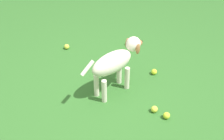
{
  "coord_description": "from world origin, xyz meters",
  "views": [
    {
      "loc": [
        -1.09,
        -1.76,
        2.02
      ],
      "look_at": [
        0.16,
        0.23,
        0.28
      ],
      "focal_mm": 46.35,
      "sensor_mm": 36.0,
      "label": 1
    }
  ],
  "objects_px": {
    "tennis_ball_1": "(154,109)",
    "tennis_ball_4": "(67,47)",
    "dog": "(116,62)",
    "tennis_ball_3": "(167,116)",
    "tennis_ball_0": "(128,43)",
    "tennis_ball_2": "(154,72)"
  },
  "relations": [
    {
      "from": "tennis_ball_1",
      "to": "tennis_ball_4",
      "type": "relative_size",
      "value": 1.0
    },
    {
      "from": "dog",
      "to": "tennis_ball_3",
      "type": "xyz_separation_m",
      "value": [
        0.18,
        -0.62,
        -0.33
      ]
    },
    {
      "from": "tennis_ball_0",
      "to": "tennis_ball_1",
      "type": "bearing_deg",
      "value": -113.22
    },
    {
      "from": "dog",
      "to": "tennis_ball_4",
      "type": "distance_m",
      "value": 1.08
    },
    {
      "from": "tennis_ball_3",
      "to": "dog",
      "type": "bearing_deg",
      "value": 106.66
    },
    {
      "from": "tennis_ball_3",
      "to": "tennis_ball_1",
      "type": "bearing_deg",
      "value": 108.7
    },
    {
      "from": "dog",
      "to": "tennis_ball_1",
      "type": "height_order",
      "value": "dog"
    },
    {
      "from": "dog",
      "to": "tennis_ball_2",
      "type": "relative_size",
      "value": 12.23
    },
    {
      "from": "tennis_ball_2",
      "to": "tennis_ball_4",
      "type": "distance_m",
      "value": 1.21
    },
    {
      "from": "dog",
      "to": "tennis_ball_0",
      "type": "height_order",
      "value": "dog"
    },
    {
      "from": "tennis_ball_1",
      "to": "tennis_ball_4",
      "type": "bearing_deg",
      "value": 98.8
    },
    {
      "from": "tennis_ball_2",
      "to": "tennis_ball_4",
      "type": "height_order",
      "value": "same"
    },
    {
      "from": "dog",
      "to": "tennis_ball_4",
      "type": "height_order",
      "value": "dog"
    },
    {
      "from": "tennis_ball_1",
      "to": "tennis_ball_2",
      "type": "height_order",
      "value": "same"
    },
    {
      "from": "dog",
      "to": "tennis_ball_1",
      "type": "distance_m",
      "value": 0.61
    },
    {
      "from": "tennis_ball_0",
      "to": "tennis_ball_4",
      "type": "relative_size",
      "value": 1.0
    },
    {
      "from": "tennis_ball_0",
      "to": "tennis_ball_4",
      "type": "distance_m",
      "value": 0.81
    },
    {
      "from": "dog",
      "to": "tennis_ball_3",
      "type": "distance_m",
      "value": 0.72
    },
    {
      "from": "tennis_ball_0",
      "to": "tennis_ball_2",
      "type": "bearing_deg",
      "value": -99.66
    },
    {
      "from": "tennis_ball_0",
      "to": "tennis_ball_4",
      "type": "xyz_separation_m",
      "value": [
        -0.74,
        0.35,
        0.0
      ]
    },
    {
      "from": "dog",
      "to": "tennis_ball_4",
      "type": "relative_size",
      "value": 12.23
    },
    {
      "from": "tennis_ball_2",
      "to": "dog",
      "type": "bearing_deg",
      "value": 179.19
    }
  ]
}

